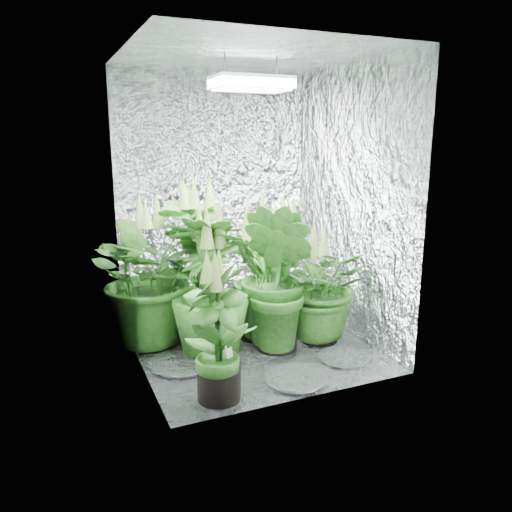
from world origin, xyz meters
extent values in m
plane|color=silver|center=(0.00, 0.00, 0.00)|extent=(1.60, 1.60, 0.00)
cube|color=silver|center=(0.00, 0.80, 1.00)|extent=(1.60, 0.02, 2.00)
cube|color=silver|center=(0.00, -0.80, 1.00)|extent=(1.60, 0.02, 2.00)
cube|color=silver|center=(-0.80, 0.00, 1.00)|extent=(0.02, 1.60, 2.00)
cube|color=silver|center=(0.80, 0.00, 1.00)|extent=(0.02, 1.60, 2.00)
cube|color=silver|center=(0.00, 0.00, 2.00)|extent=(1.60, 1.60, 0.01)
cube|color=gray|center=(0.00, 0.00, 1.83)|extent=(0.50, 0.30, 0.08)
cube|color=white|center=(0.00, 0.00, 1.79)|extent=(0.46, 0.26, 0.01)
cylinder|color=black|center=(-0.18, 0.00, 1.94)|extent=(0.01, 0.01, 0.13)
cylinder|color=black|center=(0.18, 0.00, 1.94)|extent=(0.01, 0.01, 0.13)
cylinder|color=black|center=(-0.64, 0.34, 0.13)|extent=(0.28, 0.28, 0.25)
cylinder|color=#4F311B|center=(-0.64, 0.34, 0.24)|extent=(0.26, 0.26, 0.03)
imported|color=#154012|center=(-0.64, 0.34, 0.54)|extent=(1.13, 1.13, 1.02)
cone|color=olive|center=(-0.64, 0.34, 0.99)|extent=(0.09, 0.09, 0.25)
cylinder|color=black|center=(-0.27, 0.35, 0.13)|extent=(0.30, 0.30, 0.27)
cylinder|color=#4F311B|center=(-0.27, 0.35, 0.25)|extent=(0.27, 0.27, 0.03)
imported|color=#154012|center=(-0.27, 0.35, 0.60)|extent=(0.81, 0.81, 1.13)
cone|color=olive|center=(-0.27, 0.35, 1.10)|extent=(0.10, 0.10, 0.27)
cylinder|color=black|center=(0.12, 0.17, 0.14)|extent=(0.31, 0.31, 0.28)
cylinder|color=#4F311B|center=(0.12, 0.17, 0.26)|extent=(0.28, 0.28, 0.03)
imported|color=#154012|center=(0.12, 0.17, 0.50)|extent=(0.54, 0.54, 0.93)
cone|color=olive|center=(0.12, 0.17, 0.89)|extent=(0.10, 0.10, 0.28)
cylinder|color=black|center=(-0.32, -0.03, 0.13)|extent=(0.30, 0.30, 0.27)
cylinder|color=#4F311B|center=(-0.32, -0.03, 0.25)|extent=(0.28, 0.28, 0.03)
imported|color=#154012|center=(-0.32, -0.03, 0.52)|extent=(0.75, 0.75, 0.97)
cone|color=olive|center=(-0.32, -0.03, 0.94)|extent=(0.10, 0.10, 0.27)
cylinder|color=black|center=(0.51, -0.09, 0.12)|extent=(0.27, 0.27, 0.24)
cylinder|color=#4F311B|center=(0.51, -0.09, 0.23)|extent=(0.25, 0.25, 0.03)
imported|color=#154012|center=(0.51, -0.09, 0.44)|extent=(1.00, 1.00, 0.81)
cone|color=olive|center=(0.51, -0.09, 0.79)|extent=(0.09, 0.09, 0.24)
cylinder|color=black|center=(-0.46, -0.61, 0.11)|extent=(0.25, 0.25, 0.23)
cylinder|color=#4F311B|center=(-0.46, -0.61, 0.21)|extent=(0.23, 0.23, 0.03)
imported|color=#154012|center=(-0.46, -0.61, 0.44)|extent=(0.61, 0.61, 0.83)
cone|color=olive|center=(-0.46, -0.61, 0.80)|extent=(0.08, 0.08, 0.23)
cylinder|color=black|center=(0.15, -0.10, 0.13)|extent=(0.29, 0.29, 0.26)
cylinder|color=#4F311B|center=(0.15, -0.10, 0.24)|extent=(0.26, 0.26, 0.03)
imported|color=#154012|center=(0.15, -0.10, 0.55)|extent=(0.70, 0.70, 1.04)
cone|color=olive|center=(0.15, -0.10, 1.01)|extent=(0.09, 0.09, 0.26)
cylinder|color=black|center=(0.61, 0.52, 0.04)|extent=(0.16, 0.16, 0.09)
cylinder|color=black|center=(0.61, 0.52, 0.22)|extent=(0.12, 0.12, 0.11)
cylinder|color=#4C4C51|center=(0.54, 0.51, 0.22)|extent=(0.06, 0.34, 0.34)
torus|color=#4C4C51|center=(0.54, 0.51, 0.22)|extent=(0.06, 0.35, 0.35)
cube|color=white|center=(-0.41, -0.63, 0.30)|extent=(0.05, 0.04, 0.08)
camera|label=1|loc=(-1.31, -3.12, 1.49)|focal=35.00mm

